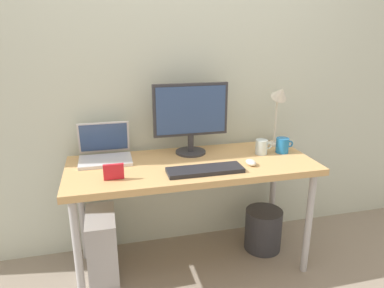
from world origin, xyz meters
The scene contains 13 objects.
ground_plane centered at (0.00, 0.00, 0.00)m, with size 6.00×6.00×0.00m, color gray.
back_wall centered at (0.00, 0.37, 1.30)m, with size 4.40×0.04×2.60m, color silver.
desk centered at (0.00, 0.00, 0.67)m, with size 1.51×0.61×0.73m.
monitor centered at (0.04, 0.18, 1.00)m, with size 0.49×0.20×0.46m.
laptop centered at (-0.52, 0.19, 0.79)m, with size 0.32×0.27×0.23m.
desk_lamp centered at (0.66, 0.18, 1.05)m, with size 0.11×0.16×0.44m.
keyboard centered at (0.04, -0.17, 0.75)m, with size 0.44×0.14×0.02m, color #232328.
mouse centered at (0.34, -0.13, 0.75)m, with size 0.06×0.09×0.03m, color silver.
coffee_mug centered at (0.63, 0.04, 0.78)m, with size 0.12×0.09×0.10m.
glass_cup centered at (0.48, 0.04, 0.78)m, with size 0.11×0.08×0.10m.
photo_frame centered at (-0.48, -0.15, 0.78)m, with size 0.11×0.02×0.09m, color red.
computer_tower centered at (-0.58, 0.05, 0.21)m, with size 0.18×0.36×0.42m, color #B2B2B7.
wastebasket centered at (0.54, 0.05, 0.15)m, with size 0.26×0.26×0.30m, color #333338.
Camera 1 is at (-0.50, -1.97, 1.50)m, focal length 32.96 mm.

